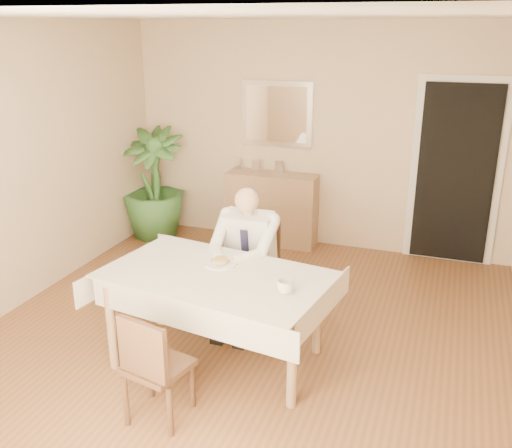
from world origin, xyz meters
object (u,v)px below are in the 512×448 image
(chair_far, at_px, (255,263))
(potted_palm, at_px, (154,183))
(seated_man, at_px, (243,253))
(sideboard, at_px, (272,209))
(coffee_mug, at_px, (285,287))
(dining_table, at_px, (216,284))
(chair_near, at_px, (152,364))

(chair_far, xyz_separation_m, potted_palm, (-1.85, 1.48, 0.19))
(seated_man, distance_m, sideboard, 2.08)
(chair_far, relative_size, seated_man, 0.70)
(coffee_mug, bearing_deg, sideboard, 109.82)
(seated_man, height_order, sideboard, seated_man)
(seated_man, xyz_separation_m, potted_palm, (-1.85, 1.76, -0.01))
(dining_table, xyz_separation_m, coffee_mug, (0.59, -0.13, 0.13))
(chair_near, relative_size, potted_palm, 0.59)
(sideboard, bearing_deg, coffee_mug, -71.40)
(chair_far, relative_size, chair_near, 1.07)
(potted_palm, bearing_deg, sideboard, 10.24)
(dining_table, xyz_separation_m, chair_near, (-0.10, -0.84, -0.22))
(chair_near, height_order, sideboard, sideboard)
(dining_table, relative_size, coffee_mug, 15.66)
(dining_table, height_order, sideboard, sideboard)
(coffee_mug, bearing_deg, dining_table, 167.22)
(coffee_mug, relative_size, potted_palm, 0.09)
(chair_far, distance_m, coffee_mug, 1.21)
(chair_near, relative_size, coffee_mug, 6.79)
(sideboard, bearing_deg, dining_table, -82.55)
(sideboard, bearing_deg, chair_near, -86.24)
(chair_far, bearing_deg, chair_near, -94.32)
(seated_man, bearing_deg, chair_far, 90.00)
(chair_far, distance_m, potted_palm, 2.38)
(chair_far, height_order, potted_palm, potted_palm)
(chair_near, distance_m, coffee_mug, 1.05)
(chair_far, relative_size, sideboard, 0.80)
(coffee_mug, bearing_deg, seated_man, 129.18)
(chair_far, relative_size, coffee_mug, 7.29)
(chair_near, xyz_separation_m, coffee_mug, (0.69, 0.70, 0.35))
(chair_near, bearing_deg, sideboard, 107.70)
(chair_far, bearing_deg, coffee_mug, -60.69)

